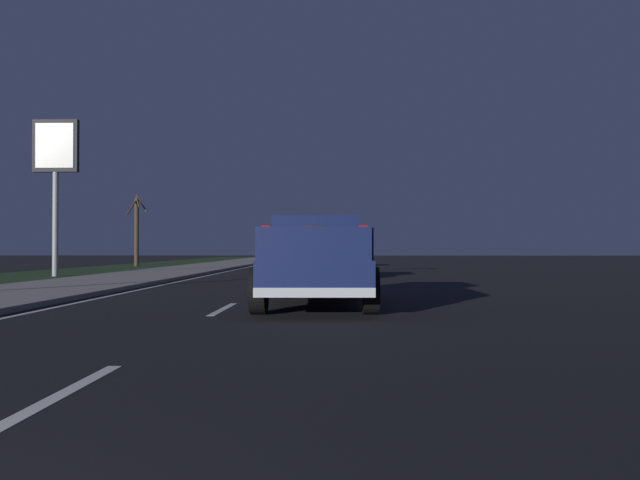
# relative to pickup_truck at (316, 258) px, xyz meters

# --- Properties ---
(ground) EXTENTS (144.00, 144.00, 0.00)m
(ground) POSITION_rel_pickup_truck_xyz_m (15.29, 1.75, -0.98)
(ground) COLOR black
(sidewalk_shoulder) EXTENTS (108.00, 4.00, 0.12)m
(sidewalk_shoulder) POSITION_rel_pickup_truck_xyz_m (15.29, 7.45, -0.92)
(sidewalk_shoulder) COLOR gray
(sidewalk_shoulder) RESTS_ON ground
(grass_verge) EXTENTS (108.00, 6.00, 0.01)m
(grass_verge) POSITION_rel_pickup_truck_xyz_m (15.29, 12.45, -0.98)
(grass_verge) COLOR #1E3819
(grass_verge) RESTS_ON ground
(lane_markings) EXTENTS (108.00, 3.54, 0.01)m
(lane_markings) POSITION_rel_pickup_truck_xyz_m (16.90, 4.30, -0.98)
(lane_markings) COLOR silver
(lane_markings) RESTS_ON ground
(pickup_truck) EXTENTS (5.48, 2.39, 1.87)m
(pickup_truck) POSITION_rel_pickup_truck_xyz_m (0.00, 0.00, 0.00)
(pickup_truck) COLOR #141E4C
(pickup_truck) RESTS_ON ground
(sedan_black) EXTENTS (4.44, 2.09, 1.54)m
(sedan_black) POSITION_rel_pickup_truck_xyz_m (25.97, -0.05, -0.20)
(sedan_black) COLOR black
(sedan_black) RESTS_ON ground
(sedan_red) EXTENTS (4.44, 2.08, 1.54)m
(sedan_red) POSITION_rel_pickup_truck_xyz_m (11.38, 0.03, -0.20)
(sedan_red) COLOR maroon
(sedan_red) RESTS_ON ground
(sedan_tan) EXTENTS (4.40, 2.02, 1.54)m
(sedan_tan) POSITION_rel_pickup_truck_xyz_m (28.21, 3.26, -0.20)
(sedan_tan) COLOR #9E845B
(sedan_tan) RESTS_ON ground
(gas_price_sign) EXTENTS (0.27, 1.90, 6.57)m
(gas_price_sign) POSITION_rel_pickup_truck_xyz_m (12.44, 11.37, 3.94)
(gas_price_sign) COLOR #99999E
(gas_price_sign) RESTS_ON ground
(bare_tree_far) EXTENTS (1.49, 1.09, 4.72)m
(bare_tree_far) POSITION_rel_pickup_truck_xyz_m (26.80, 12.73, 1.44)
(bare_tree_far) COLOR #423323
(bare_tree_far) RESTS_ON ground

